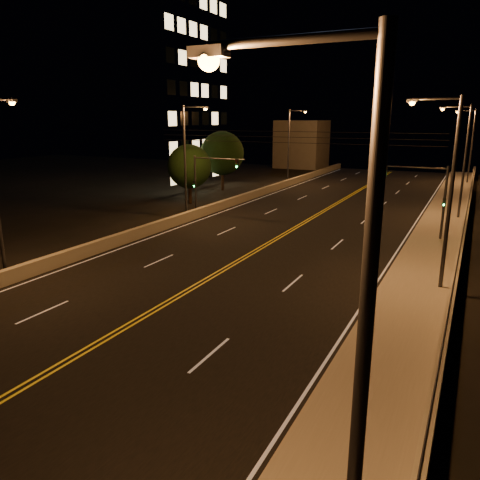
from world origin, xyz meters
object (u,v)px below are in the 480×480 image
at_px(streetlight_2, 462,156).
at_px(tree_1, 222,153).
at_px(streetlight_5, 187,155).
at_px(streetlight_6, 291,142).
at_px(tree_0, 189,167).
at_px(streetlight_0, 342,368).
at_px(streetlight_1, 446,184).
at_px(traffic_signal_right, 429,193).
at_px(building_tower, 122,79).
at_px(streetlight_3, 470,142).
at_px(traffic_signal_left, 205,178).

height_order(streetlight_2, tree_1, streetlight_2).
bearing_deg(streetlight_5, streetlight_6, 90.00).
bearing_deg(tree_0, streetlight_0, -54.54).
xyz_separation_m(streetlight_5, tree_0, (-3.94, 6.34, -1.75)).
xyz_separation_m(streetlight_1, tree_0, (-25.41, 16.12, -1.75)).
bearing_deg(traffic_signal_right, streetlight_2, 79.69).
distance_m(streetlight_5, traffic_signal_right, 20.00).
distance_m(streetlight_1, tree_1, 37.30).
distance_m(building_tower, tree_1, 17.65).
distance_m(streetlight_6, tree_1, 10.71).
distance_m(streetlight_0, streetlight_2, 39.12).
xyz_separation_m(streetlight_5, streetlight_6, (0.00, 25.24, 0.00)).
xyz_separation_m(streetlight_1, streetlight_3, (0.00, 45.22, 0.00)).
xyz_separation_m(streetlight_6, tree_1, (-5.40, -9.18, -1.09)).
relative_size(streetlight_0, streetlight_2, 1.00).
height_order(streetlight_2, traffic_signal_left, streetlight_2).
distance_m(streetlight_0, streetlight_1, 19.56).
relative_size(traffic_signal_left, tree_0, 0.90).
xyz_separation_m(streetlight_0, traffic_signal_right, (-1.60, 30.31, -2.08)).
bearing_deg(tree_1, streetlight_3, 35.79).
bearing_deg(traffic_signal_right, tree_1, 149.16).
xyz_separation_m(streetlight_6, building_tower, (-20.48, -9.09, 8.08)).
bearing_deg(traffic_signal_left, streetlight_3, 59.54).
bearing_deg(streetlight_6, building_tower, -156.06).
bearing_deg(streetlight_5, streetlight_1, -24.47).
relative_size(traffic_signal_right, building_tower, 0.19).
distance_m(tree_0, tree_1, 9.85).
bearing_deg(streetlight_3, streetlight_5, -121.21).
relative_size(traffic_signal_right, tree_1, 0.77).
distance_m(streetlight_1, streetlight_5, 23.60).
xyz_separation_m(streetlight_2, streetlight_6, (-21.48, 15.46, 0.00)).
height_order(streetlight_2, streetlight_6, same).
bearing_deg(tree_1, building_tower, 179.68).
xyz_separation_m(streetlight_2, traffic_signal_right, (-1.60, -8.81, -2.08)).
relative_size(streetlight_3, traffic_signal_right, 1.78).
bearing_deg(traffic_signal_right, streetlight_5, -177.21).
bearing_deg(streetlight_5, streetlight_3, 58.79).
bearing_deg(traffic_signal_left, streetlight_1, -27.92).
xyz_separation_m(streetlight_1, streetlight_6, (-21.48, 35.01, 0.00)).
relative_size(streetlight_0, tree_0, 1.60).
height_order(streetlight_0, traffic_signal_left, streetlight_0).
bearing_deg(traffic_signal_left, traffic_signal_right, 0.00).
bearing_deg(streetlight_1, streetlight_3, 90.00).
height_order(traffic_signal_right, building_tower, building_tower).
relative_size(streetlight_6, building_tower, 0.34).
bearing_deg(traffic_signal_left, tree_1, 113.64).
bearing_deg(tree_0, streetlight_3, 48.87).
bearing_deg(streetlight_2, traffic_signal_right, -100.31).
bearing_deg(building_tower, tree_0, -30.64).
bearing_deg(traffic_signal_right, streetlight_1, -81.51).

